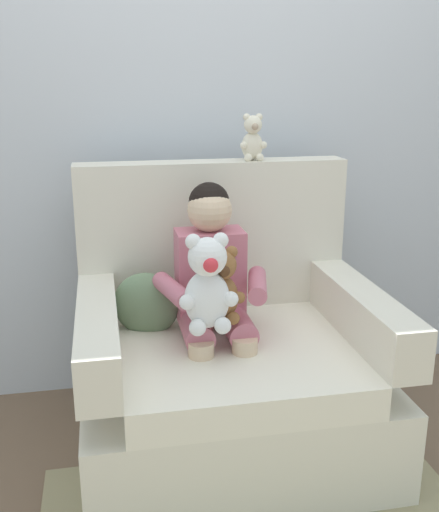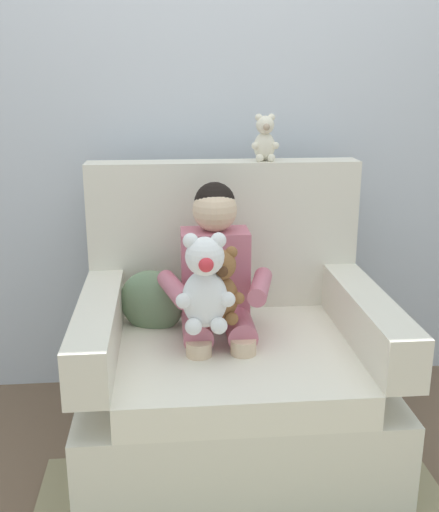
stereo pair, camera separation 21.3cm
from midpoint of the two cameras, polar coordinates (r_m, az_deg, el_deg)
ground_plane at (r=2.55m, az=-1.42°, el=-17.78°), size 8.00×8.00×0.00m
back_wall at (r=2.78m, az=-4.08°, el=13.70°), size 6.00×0.10×2.60m
armchair at (r=2.42m, az=-1.69°, el=-10.44°), size 1.13×0.93×1.10m
seated_child at (r=2.30m, az=-3.28°, el=-2.47°), size 0.45×0.39×0.82m
plush_white at (r=2.08m, az=-4.09°, el=-2.83°), size 0.21×0.17×0.35m
plush_brown at (r=2.16m, az=-2.68°, el=-2.98°), size 0.17×0.14×0.28m
plush_cream_on_backrest at (r=2.53m, az=0.70°, el=11.00°), size 0.11×0.09×0.19m
throw_pillow at (r=2.41m, az=-9.45°, el=-4.57°), size 0.28×0.18×0.26m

